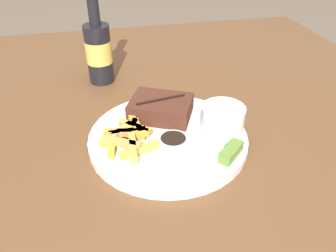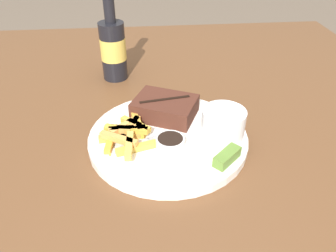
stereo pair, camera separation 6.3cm
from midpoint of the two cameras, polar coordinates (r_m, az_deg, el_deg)
name	(u,v)px [view 1 (the left image)]	position (r m, az deg, el deg)	size (l,w,h in m)	color
dining_table	(168,168)	(0.69, -2.61, -7.35)	(1.30, 1.42, 0.78)	brown
dinner_plate	(168,138)	(0.64, -2.79, -2.21)	(0.31, 0.31, 0.02)	white
steak_portion	(162,108)	(0.68, -3.62, 3.10)	(0.15, 0.14, 0.04)	#472319
fries_pile	(127,137)	(0.62, -9.97, -1.93)	(0.12, 0.14, 0.02)	gold
coleslaw_cup	(223,119)	(0.62, 6.67, 1.03)	(0.08, 0.08, 0.06)	white
dipping_sauce_cup	(174,142)	(0.59, -1.88, -2.98)	(0.05, 0.05, 0.02)	silver
pickle_spear	(231,152)	(0.58, 7.92, -4.62)	(0.06, 0.06, 0.02)	#567A2D
fork_utensil	(132,149)	(0.61, -9.29, -4.11)	(0.13, 0.06, 0.00)	#B7B7BC
beer_bottle	(99,50)	(0.86, -14.10, 12.64)	(0.06, 0.06, 0.24)	black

